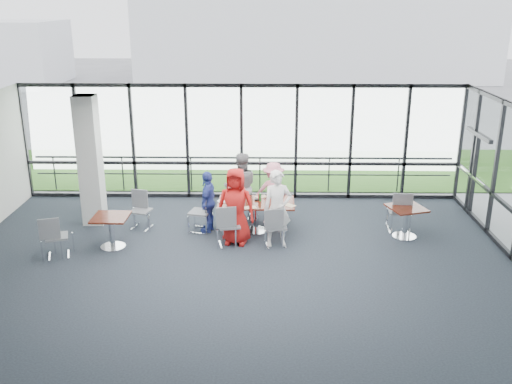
{
  "coord_description": "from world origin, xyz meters",
  "views": [
    {
      "loc": [
        0.66,
        -10.26,
        5.33
      ],
      "look_at": [
        0.45,
        2.21,
        1.1
      ],
      "focal_mm": 40.0,
      "sensor_mm": 36.0,
      "label": 1
    }
  ],
  "objects_px": {
    "chair_spare_la": "(57,237)",
    "diner_far_right": "(273,191)",
    "diner_near_right": "(277,209)",
    "structural_column": "(90,161)",
    "chair_main_nl": "(229,225)",
    "chair_main_fl": "(242,200)",
    "side_table_left": "(111,222)",
    "chair_main_nr": "(275,227)",
    "main_table": "(256,207)",
    "chair_main_end": "(200,212)",
    "chair_spare_lb": "(141,211)",
    "diner_near_left": "(236,206)",
    "diner_far_left": "(241,187)",
    "diner_end": "(208,201)",
    "side_table_right": "(406,212)",
    "chair_main_fr": "(276,203)",
    "chair_spare_r": "(399,211)"
  },
  "relations": [
    {
      "from": "main_table",
      "to": "chair_spare_lb",
      "type": "bearing_deg",
      "value": 178.28
    },
    {
      "from": "side_table_right",
      "to": "chair_main_end",
      "type": "bearing_deg",
      "value": 176.53
    },
    {
      "from": "diner_near_left",
      "to": "chair_main_nl",
      "type": "bearing_deg",
      "value": -126.85
    },
    {
      "from": "diner_near_right",
      "to": "chair_main_nl",
      "type": "bearing_deg",
      "value": 170.19
    },
    {
      "from": "side_table_right",
      "to": "chair_main_nr",
      "type": "xyz_separation_m",
      "value": [
        -3.05,
        -0.54,
        -0.16
      ]
    },
    {
      "from": "side_table_right",
      "to": "chair_main_end",
      "type": "distance_m",
      "value": 4.86
    },
    {
      "from": "diner_end",
      "to": "chair_main_nl",
      "type": "xyz_separation_m",
      "value": [
        0.55,
        -0.85,
        -0.27
      ]
    },
    {
      "from": "diner_near_right",
      "to": "chair_spare_r",
      "type": "xyz_separation_m",
      "value": [
        2.94,
        0.89,
        -0.38
      ]
    },
    {
      "from": "side_table_left",
      "to": "chair_main_nr",
      "type": "relative_size",
      "value": 0.87
    },
    {
      "from": "diner_far_left",
      "to": "diner_end",
      "type": "bearing_deg",
      "value": 31.18
    },
    {
      "from": "diner_far_left",
      "to": "chair_main_nl",
      "type": "xyz_separation_m",
      "value": [
        -0.2,
        -1.56,
        -0.4
      ]
    },
    {
      "from": "diner_near_left",
      "to": "chair_main_fr",
      "type": "bearing_deg",
      "value": 68.65
    },
    {
      "from": "diner_near_right",
      "to": "chair_main_nr",
      "type": "height_order",
      "value": "diner_near_right"
    },
    {
      "from": "diner_near_left",
      "to": "diner_far_left",
      "type": "distance_m",
      "value": 1.41
    },
    {
      "from": "diner_far_right",
      "to": "chair_main_nr",
      "type": "relative_size",
      "value": 1.63
    },
    {
      "from": "chair_main_nl",
      "to": "chair_spare_la",
      "type": "bearing_deg",
      "value": 178.31
    },
    {
      "from": "diner_near_right",
      "to": "chair_main_fl",
      "type": "height_order",
      "value": "diner_near_right"
    },
    {
      "from": "side_table_left",
      "to": "diner_far_left",
      "type": "bearing_deg",
      "value": 31.47
    },
    {
      "from": "chair_main_nl",
      "to": "chair_main_fl",
      "type": "relative_size",
      "value": 1.07
    },
    {
      "from": "side_table_right",
      "to": "chair_main_fr",
      "type": "distance_m",
      "value": 3.26
    },
    {
      "from": "diner_near_left",
      "to": "chair_spare_la",
      "type": "xyz_separation_m",
      "value": [
        -3.83,
        -0.81,
        -0.43
      ]
    },
    {
      "from": "structural_column",
      "to": "chair_spare_lb",
      "type": "distance_m",
      "value": 1.73
    },
    {
      "from": "chair_spare_lb",
      "to": "side_table_left",
      "type": "bearing_deg",
      "value": 84.87
    },
    {
      "from": "chair_main_fr",
      "to": "chair_spare_r",
      "type": "relative_size",
      "value": 0.82
    },
    {
      "from": "diner_end",
      "to": "diner_far_right",
      "type": "bearing_deg",
      "value": 126.57
    },
    {
      "from": "structural_column",
      "to": "diner_near_right",
      "type": "height_order",
      "value": "structural_column"
    },
    {
      "from": "structural_column",
      "to": "diner_far_right",
      "type": "bearing_deg",
      "value": 3.93
    },
    {
      "from": "diner_far_right",
      "to": "chair_spare_la",
      "type": "distance_m",
      "value": 5.25
    },
    {
      "from": "side_table_left",
      "to": "diner_near_right",
      "type": "relative_size",
      "value": 0.45
    },
    {
      "from": "diner_near_left",
      "to": "chair_spare_lb",
      "type": "bearing_deg",
      "value": 169.74
    },
    {
      "from": "diner_near_left",
      "to": "chair_main_nr",
      "type": "distance_m",
      "value": 1.01
    },
    {
      "from": "diner_near_right",
      "to": "diner_far_right",
      "type": "bearing_deg",
      "value": 81.35
    },
    {
      "from": "main_table",
      "to": "chair_main_fl",
      "type": "height_order",
      "value": "chair_main_fl"
    },
    {
      "from": "diner_far_left",
      "to": "chair_spare_lb",
      "type": "distance_m",
      "value": 2.52
    },
    {
      "from": "main_table",
      "to": "chair_main_end",
      "type": "height_order",
      "value": "chair_main_end"
    },
    {
      "from": "main_table",
      "to": "side_table_right",
      "type": "xyz_separation_m",
      "value": [
        3.5,
        -0.3,
        0.0
      ]
    },
    {
      "from": "diner_near_left",
      "to": "chair_spare_la",
      "type": "bearing_deg",
      "value": -158.98
    },
    {
      "from": "chair_spare_la",
      "to": "diner_far_right",
      "type": "bearing_deg",
      "value": 7.9
    },
    {
      "from": "diner_far_right",
      "to": "chair_spare_lb",
      "type": "xyz_separation_m",
      "value": [
        -3.22,
        -0.67,
        -0.3
      ]
    },
    {
      "from": "structural_column",
      "to": "chair_main_fl",
      "type": "height_order",
      "value": "structural_column"
    },
    {
      "from": "chair_main_fr",
      "to": "side_table_left",
      "type": "bearing_deg",
      "value": 30.35
    },
    {
      "from": "main_table",
      "to": "chair_main_end",
      "type": "xyz_separation_m",
      "value": [
        -1.35,
        -0.01,
        -0.13
      ]
    },
    {
      "from": "chair_spare_lb",
      "to": "main_table",
      "type": "bearing_deg",
      "value": -167.78
    },
    {
      "from": "chair_spare_r",
      "to": "side_table_left",
      "type": "bearing_deg",
      "value": -167.74
    },
    {
      "from": "structural_column",
      "to": "diner_near_left",
      "type": "xyz_separation_m",
      "value": [
        3.59,
        -1.18,
        -0.71
      ]
    },
    {
      "from": "chair_main_nl",
      "to": "diner_near_left",
      "type": "bearing_deg",
      "value": 32.13
    },
    {
      "from": "diner_near_right",
      "to": "chair_spare_lb",
      "type": "height_order",
      "value": "diner_near_right"
    },
    {
      "from": "side_table_left",
      "to": "chair_main_nr",
      "type": "height_order",
      "value": "chair_main_nr"
    },
    {
      "from": "structural_column",
      "to": "chair_main_fr",
      "type": "xyz_separation_m",
      "value": [
        4.53,
        0.41,
        -1.19
      ]
    },
    {
      "from": "chair_main_end",
      "to": "diner_far_left",
      "type": "bearing_deg",
      "value": 142.16
    }
  ]
}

